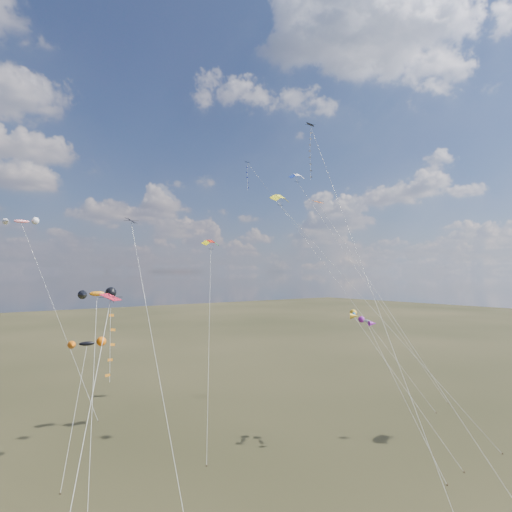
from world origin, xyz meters
TOP-DOWN VIEW (x-y plane):
  - diamond_black_high at (5.96, 15.25)m, footprint 8.97×22.80m
  - diamond_navy_tall at (14.15, 35.42)m, footprint 10.74×25.89m
  - diamond_black_mid at (-14.33, 13.06)m, footprint 2.51×15.24m
  - diamond_red_low at (-19.96, 4.68)m, footprint 6.83×9.56m
  - diamond_orange_center at (6.60, 10.12)m, footprint 2.07×22.25m
  - parafoil_yellow at (6.41, 21.54)m, footprint 11.80×20.93m
  - parafoil_blue_white at (16.08, 29.16)m, footprint 13.80×16.60m
  - parafoil_tricolor at (-0.63, 25.89)m, footprint 7.43×10.44m
  - novelty_black_orange at (-14.79, 25.30)m, footprint 5.51×7.50m
  - novelty_orange_black at (-14.61, 23.06)m, footprint 6.07×13.49m
  - novelty_white_purple at (9.62, 11.52)m, footprint 3.82×11.88m
  - novelty_redwhite_stripe at (-17.15, 45.36)m, footprint 8.48×12.22m
  - novelty_blue_yellow at (8.98, 12.70)m, footprint 2.31×12.28m

SIDE VIEW (x-z plane):
  - novelty_black_orange at x=-14.79m, z-range 4.96..15.99m
  - novelty_white_purple at x=9.62m, z-range 5.86..18.46m
  - novelty_blue_yellow at x=8.98m, z-range 6.18..19.49m
  - diamond_red_low at x=-19.96m, z-range 5.11..21.30m
  - novelty_orange_black at x=-14.61m, z-range 7.35..23.26m
  - diamond_black_mid at x=-14.33m, z-range 4.91..26.76m
  - diamond_orange_center at x=6.60m, z-range 5.65..30.85m
  - parafoil_tricolor at x=-0.63m, z-range 10.08..31.52m
  - novelty_redwhite_stripe at x=-17.15m, z-range 11.57..36.03m
  - parafoil_yellow at x=6.41m, z-range 12.70..39.65m
  - diamond_black_high at x=5.96m, z-range 11.91..45.76m
  - diamond_navy_tall at x=14.15m, z-range 12.26..46.91m
  - parafoil_blue_white at x=16.08m, z-range 15.21..47.19m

